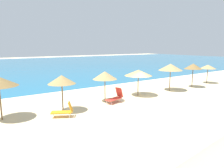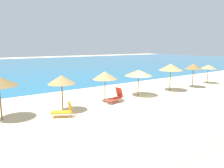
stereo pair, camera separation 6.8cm
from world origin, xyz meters
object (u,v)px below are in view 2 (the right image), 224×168
object	(u,v)px
beach_umbrella_3	(105,75)
beach_umbrella_4	(138,73)
beach_umbrella_2	(62,80)
beach_umbrella_7	(208,67)
beach_umbrella_6	(194,66)
lounge_chair_0	(64,111)
lounge_chair_1	(116,97)
beach_umbrella_5	(171,67)

from	to	relation	value
beach_umbrella_3	beach_umbrella_4	xyz separation A→B (m)	(3.80, 0.05, -0.07)
beach_umbrella_2	beach_umbrella_7	world-z (taller)	beach_umbrella_2
beach_umbrella_6	lounge_chair_0	size ratio (longest dim) A/B	1.78
beach_umbrella_7	lounge_chair_0	xyz separation A→B (m)	(-20.04, -1.79, -1.67)
beach_umbrella_3	beach_umbrella_6	world-z (taller)	beach_umbrella_6
beach_umbrella_7	lounge_chair_1	distance (m)	15.10
beach_umbrella_2	beach_umbrella_4	size ratio (longest dim) A/B	1.03
beach_umbrella_6	beach_umbrella_7	world-z (taller)	beach_umbrella_6
beach_umbrella_5	lounge_chair_1	distance (m)	7.78
lounge_chair_1	beach_umbrella_4	bearing A→B (deg)	-93.75
beach_umbrella_3	beach_umbrella_2	bearing A→B (deg)	-172.20
beach_umbrella_2	beach_umbrella_3	size ratio (longest dim) A/B	1.02
beach_umbrella_2	beach_umbrella_3	distance (m)	4.06
beach_umbrella_7	lounge_chair_1	bearing A→B (deg)	-177.20
beach_umbrella_4	beach_umbrella_7	bearing A→B (deg)	0.17
beach_umbrella_5	beach_umbrella_6	size ratio (longest dim) A/B	1.05
beach_umbrella_3	beach_umbrella_4	size ratio (longest dim) A/B	1.01
lounge_chair_0	beach_umbrella_7	bearing A→B (deg)	-55.12
beach_umbrella_4	beach_umbrella_7	size ratio (longest dim) A/B	1.10
beach_umbrella_5	beach_umbrella_6	xyz separation A→B (m)	(3.57, -0.28, -0.09)
beach_umbrella_5	beach_umbrella_3	bearing A→B (deg)	178.88
beach_umbrella_2	lounge_chair_1	world-z (taller)	beach_umbrella_2
beach_umbrella_5	beach_umbrella_4	bearing A→B (deg)	177.28
beach_umbrella_4	beach_umbrella_6	distance (m)	7.93
beach_umbrella_5	beach_umbrella_7	xyz separation A→B (m)	(7.50, 0.24, -0.41)
beach_umbrella_3	beach_umbrella_7	xyz separation A→B (m)	(15.64, 0.08, -0.17)
lounge_chair_0	beach_umbrella_5	bearing A→B (deg)	-53.20
beach_umbrella_6	lounge_chair_1	world-z (taller)	beach_umbrella_6
beach_umbrella_7	lounge_chair_1	size ratio (longest dim) A/B	1.31
beach_umbrella_4	beach_umbrella_6	bearing A→B (deg)	-3.54
beach_umbrella_4	lounge_chair_0	world-z (taller)	beach_umbrella_4
beach_umbrella_5	lounge_chair_1	bearing A→B (deg)	-176.26
beach_umbrella_2	beach_umbrella_7	xyz separation A→B (m)	(19.66, 0.63, -0.26)
beach_umbrella_5	beach_umbrella_6	bearing A→B (deg)	-4.53
beach_umbrella_3	beach_umbrella_5	world-z (taller)	beach_umbrella_5
beach_umbrella_5	beach_umbrella_7	distance (m)	7.51
beach_umbrella_2	beach_umbrella_5	distance (m)	12.17
beach_umbrella_3	beach_umbrella_4	world-z (taller)	beach_umbrella_3
beach_umbrella_5	lounge_chair_1	size ratio (longest dim) A/B	1.58
beach_umbrella_7	beach_umbrella_3	bearing A→B (deg)	-179.70
beach_umbrella_5	beach_umbrella_7	world-z (taller)	beach_umbrella_5
beach_umbrella_4	beach_umbrella_5	distance (m)	4.36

